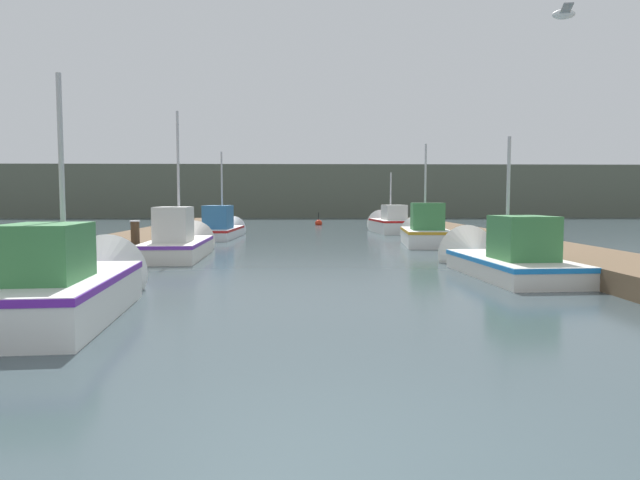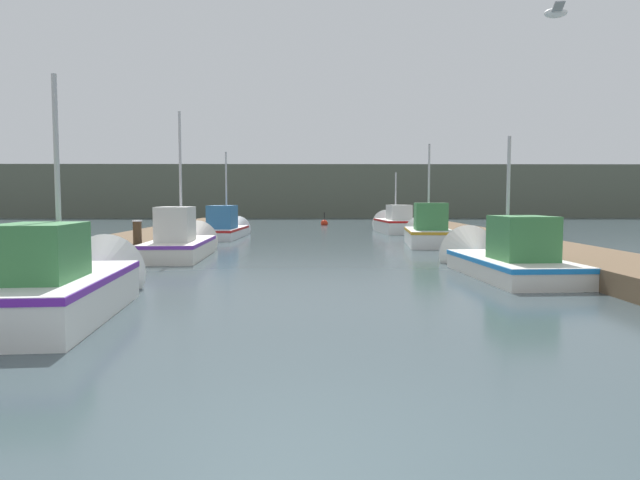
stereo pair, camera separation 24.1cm
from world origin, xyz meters
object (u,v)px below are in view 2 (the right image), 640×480
Objects in this scene: channel_buoy at (324,223)px; fishing_boat_2 at (183,242)px; fishing_boat_3 at (428,232)px; fishing_boat_4 at (227,227)px; fishing_boat_1 at (500,258)px; fishing_boat_5 at (395,223)px; mooring_piling_0 at (231,219)px; mooring_piling_2 at (137,240)px; mooring_piling_1 at (166,235)px; fishing_boat_0 at (66,284)px; seagull_lead at (556,13)px.

fishing_boat_2 is at bearing -103.53° from channel_buoy.
fishing_boat_2 is 9.59m from fishing_boat_3.
fishing_boat_4 is 12.56m from channel_buoy.
fishing_boat_1 is 1.06× the size of fishing_boat_5.
mooring_piling_2 reaches higher than mooring_piling_0.
mooring_piling_2 reaches higher than mooring_piling_1.
fishing_boat_0 is 0.94× the size of fishing_boat_1.
fishing_boat_0 is at bearing -99.14° from channel_buoy.
fishing_boat_5 is at bearing 54.34° from mooring_piling_2.
fishing_boat_4 is at bearing 119.92° from fishing_boat_1.
fishing_boat_5 is at bearing 26.96° from fishing_boat_4.
fishing_boat_2 is (-0.17, 8.95, -0.02)m from fishing_boat_0.
fishing_boat_2 is 4.60× the size of mooring_piling_2.
fishing_boat_5 reaches higher than mooring_piling_0.
mooring_piling_1 is 18.75m from channel_buoy.
channel_buoy is at bearing 108.72° from fishing_boat_3.
fishing_boat_2 is 1.08× the size of fishing_boat_5.
fishing_boat_3 reaches higher than mooring_piling_2.
fishing_boat_2 reaches higher than channel_buoy.
fishing_boat_0 is at bearing -87.46° from mooring_piling_0.
seagull_lead is (8.28, -13.11, 3.63)m from mooring_piling_1.
fishing_boat_3 is (8.42, 13.22, 0.02)m from fishing_boat_0.
fishing_boat_2 is at bearing 46.31° from seagull_lead.
mooring_piling_1 is 1.00× the size of channel_buoy.
fishing_boat_3 is 8.07m from fishing_boat_5.
mooring_piling_2 is (0.02, -3.42, 0.09)m from mooring_piling_1.
fishing_boat_4 is at bearing 158.79° from fishing_boat_3.
mooring_piling_0 is at bearing 89.45° from mooring_piling_1.
fishing_boat_3 reaches higher than mooring_piling_0.
fishing_boat_0 is 8.05m from seagull_lead.
mooring_piling_0 is (-9.46, 5.19, 0.06)m from fishing_boat_5.
fishing_boat_0 is 0.86× the size of fishing_boat_4.
fishing_boat_0 is 26.50m from mooring_piling_0.
mooring_piling_1 is at bearing -90.55° from mooring_piling_0.
fishing_boat_5 is at bearing 87.10° from fishing_boat_1.
fishing_boat_3 is 16.33m from channel_buoy.
mooring_piling_1 is at bearing 141.71° from fishing_boat_1.
fishing_boat_0 reaches higher than channel_buoy.
mooring_piling_0 is at bearing 28.73° from seagull_lead.
fishing_boat_5 is at bearing 53.78° from fishing_boat_2.
fishing_boat_3 is at bearing -76.77° from channel_buoy.
mooring_piling_2 is (-9.72, 3.38, 0.21)m from fishing_boat_1.
mooring_piling_0 reaches higher than mooring_piling_1.
mooring_piling_1 is 1.74× the size of seagull_lead.
fishing_boat_5 is 23.36m from seagull_lead.
seagull_lead is at bearing -85.79° from channel_buoy.
fishing_boat_2 is 20.74m from channel_buoy.
fishing_boat_5 is 16.44m from mooring_piling_2.
fishing_boat_1 is 0.98× the size of fishing_boat_2.
fishing_boat_2 reaches higher than fishing_boat_0.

